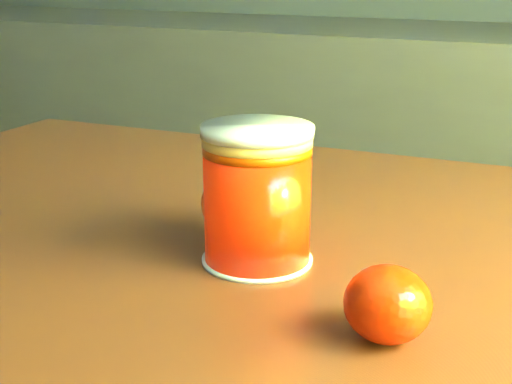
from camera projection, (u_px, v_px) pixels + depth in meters
The scene contains 5 objects.
kitchen_counter at pixel (222, 171), 2.19m from camera, with size 3.15×0.60×0.90m, color #454549.
table at pixel (279, 381), 0.60m from camera, with size 1.14×0.84×0.82m.
juice_glass at pixel (257, 196), 0.56m from camera, with size 0.09×0.09×0.11m.
orange_front at pixel (244, 204), 0.61m from camera, with size 0.07×0.07×0.07m, color red.
orange_back at pixel (388, 304), 0.45m from camera, with size 0.06×0.06×0.05m, color red.
Camera 1 is at (1.07, -0.36, 1.05)m, focal length 50.00 mm.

